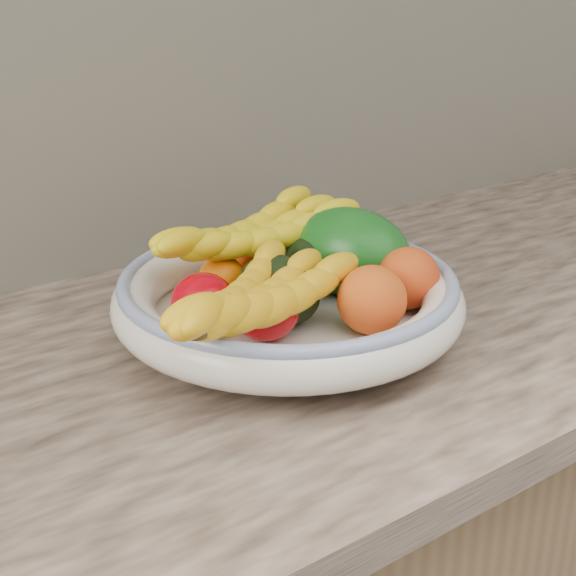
{
  "coord_description": "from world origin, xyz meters",
  "views": [
    {
      "loc": [
        -0.48,
        0.99,
        1.3
      ],
      "look_at": [
        0.0,
        1.66,
        0.96
      ],
      "focal_mm": 50.0,
      "sensor_mm": 36.0,
      "label": 1
    }
  ],
  "objects_px": {
    "green_mango": "(351,253)",
    "fruit_bowl": "(288,298)",
    "banana_bunch_front": "(256,307)",
    "banana_bunch_back": "(252,241)"
  },
  "relations": [
    {
      "from": "fruit_bowl",
      "to": "green_mango",
      "type": "xyz_separation_m",
      "value": [
        0.1,
        0.02,
        0.03
      ]
    },
    {
      "from": "green_mango",
      "to": "fruit_bowl",
      "type": "bearing_deg",
      "value": 167.27
    },
    {
      "from": "banana_bunch_back",
      "to": "banana_bunch_front",
      "type": "distance_m",
      "value": 0.18
    },
    {
      "from": "fruit_bowl",
      "to": "green_mango",
      "type": "height_order",
      "value": "green_mango"
    },
    {
      "from": "banana_bunch_back",
      "to": "banana_bunch_front",
      "type": "height_order",
      "value": "banana_bunch_back"
    },
    {
      "from": "green_mango",
      "to": "banana_bunch_front",
      "type": "bearing_deg",
      "value": -178.09
    },
    {
      "from": "fruit_bowl",
      "to": "banana_bunch_front",
      "type": "bearing_deg",
      "value": -142.86
    },
    {
      "from": "green_mango",
      "to": "banana_bunch_front",
      "type": "relative_size",
      "value": 0.51
    },
    {
      "from": "green_mango",
      "to": "banana_bunch_back",
      "type": "distance_m",
      "value": 0.12
    },
    {
      "from": "banana_bunch_back",
      "to": "banana_bunch_front",
      "type": "bearing_deg",
      "value": -129.55
    }
  ]
}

